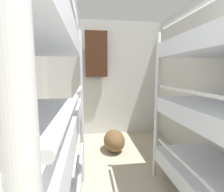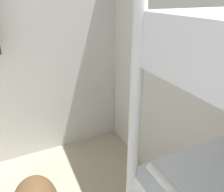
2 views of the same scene
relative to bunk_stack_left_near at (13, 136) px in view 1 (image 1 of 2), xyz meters
name	(u,v)px [view 1 (image 1 of 2)]	position (x,y,z in m)	size (l,w,h in m)	color
wall_back	(106,79)	(0.83, 2.68, 0.23)	(2.53, 0.06, 2.41)	silver
bunk_stack_left_near	(13,136)	(0.00, 0.00, 0.00)	(0.76, 1.87, 1.85)	silver
duffel_bag	(114,141)	(0.88, 1.77, -0.79)	(0.36, 0.50, 0.36)	brown
hanging_coat	(96,54)	(0.62, 2.53, 0.73)	(0.44, 0.12, 0.90)	#472819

